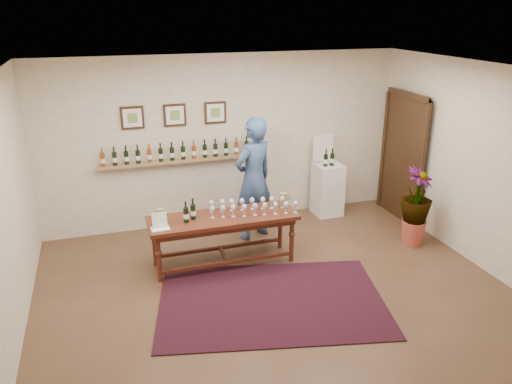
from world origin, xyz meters
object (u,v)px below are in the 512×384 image
object	(u,v)px
tasting_table	(223,224)
display_pedestal	(327,189)
potted_plant	(416,207)
person	(254,179)

from	to	relation	value
tasting_table	display_pedestal	world-z (taller)	display_pedestal
potted_plant	person	xyz separation A→B (m)	(-2.26, 1.02, 0.35)
display_pedestal	potted_plant	world-z (taller)	potted_plant
display_pedestal	potted_plant	xyz separation A→B (m)	(0.75, -1.52, 0.17)
display_pedestal	person	world-z (taller)	person
tasting_table	potted_plant	size ratio (longest dim) A/B	1.95
tasting_table	potted_plant	world-z (taller)	potted_plant
tasting_table	person	world-z (taller)	person
display_pedestal	potted_plant	size ratio (longest dim) A/B	0.86
person	potted_plant	bearing A→B (deg)	131.32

